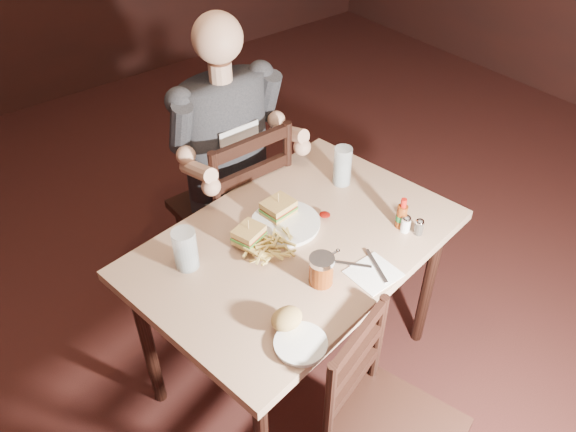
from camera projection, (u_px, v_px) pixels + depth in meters
room_shell at (447, 97)px, 1.58m from camera, size 7.00×7.00×7.00m
main_table at (296, 256)px, 2.11m from camera, size 1.29×0.96×0.77m
chair_far at (230, 208)px, 2.65m from camera, size 0.45×0.49×0.98m
diner at (229, 125)px, 2.32m from camera, size 0.53×0.41×0.91m
dinner_plate at (286, 224)px, 2.11m from camera, size 0.29×0.29×0.01m
sandwich_left at (249, 231)px, 2.00m from camera, size 0.12×0.11×0.09m
sandwich_right at (278, 204)px, 2.11m from camera, size 0.13×0.11×0.10m
fries_pile at (273, 246)px, 1.98m from camera, size 0.26×0.20×0.04m
ketchup_dollop at (325, 215)px, 2.13m from camera, size 0.05×0.05×0.01m
glass_left at (185, 249)px, 1.90m from camera, size 0.09×0.09×0.15m
glass_right at (342, 166)px, 2.27m from camera, size 0.08×0.08×0.17m
hot_sauce at (402, 213)px, 2.07m from camera, size 0.05×0.05×0.13m
salt_shaker at (406, 224)px, 2.07m from camera, size 0.04×0.04×0.07m
pepper_shaker at (419, 227)px, 2.06m from camera, size 0.04×0.04×0.06m
syrup_dispenser at (321, 270)px, 1.86m from camera, size 0.10×0.10×0.11m
napkin at (373, 273)px, 1.92m from camera, size 0.16×0.15×0.00m
knife at (342, 263)px, 1.95m from camera, size 0.14×0.17×0.00m
fork at (376, 266)px, 1.94m from camera, size 0.07×0.16×0.01m
side_plate at (301, 345)px, 1.68m from camera, size 0.18×0.18×0.01m
bread_roll at (287, 318)px, 1.71m from camera, size 0.12×0.10×0.06m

